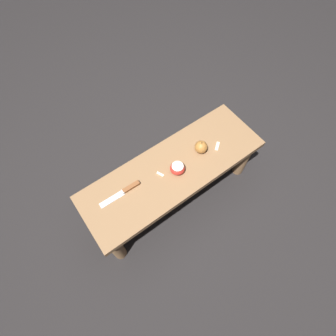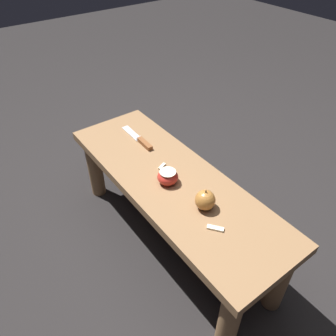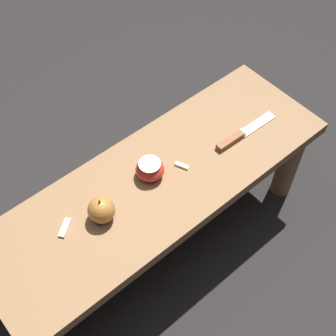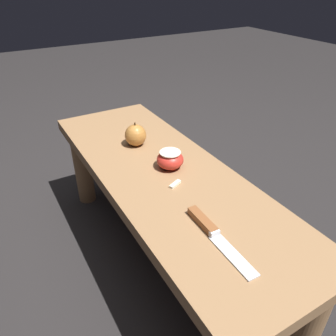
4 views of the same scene
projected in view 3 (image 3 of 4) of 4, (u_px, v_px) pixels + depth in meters
ground_plane at (160, 240)px, 1.72m from camera, size 8.00×8.00×0.00m
wooden_bench at (159, 194)px, 1.47m from camera, size 1.13×0.38×0.39m
knife at (238, 136)px, 1.49m from camera, size 0.25×0.04×0.02m
apple_whole at (102, 211)px, 1.29m from camera, size 0.08×0.08×0.09m
apple_cut at (150, 169)px, 1.39m from camera, size 0.09×0.09×0.06m
apple_slice_near_knife at (182, 166)px, 1.43m from camera, size 0.03×0.05×0.01m
apple_slice_center at (65, 228)px, 1.30m from camera, size 0.06×0.05×0.01m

